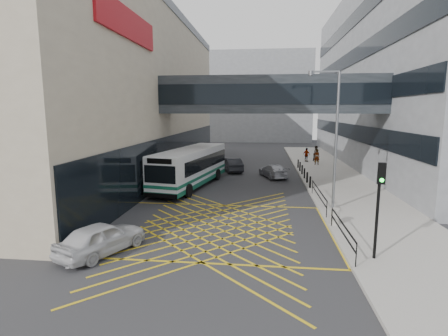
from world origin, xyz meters
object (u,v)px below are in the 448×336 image
(bus, at_px, (191,166))
(car_dark, at_px, (232,165))
(pedestrian_b, at_px, (316,154))
(pedestrian_c, at_px, (307,155))
(car_silver, at_px, (273,170))
(traffic_light, at_px, (379,197))
(car_white, at_px, (102,238))
(street_lamp, at_px, (333,132))
(pedestrian_a, at_px, (317,157))
(litter_bin, at_px, (335,217))

(bus, xyz_separation_m, car_dark, (2.72, 7.55, -0.97))
(pedestrian_b, relative_size, pedestrian_c, 1.12)
(pedestrian_c, bearing_deg, bus, 92.79)
(car_silver, distance_m, traffic_light, 19.05)
(car_white, xyz_separation_m, pedestrian_c, (12.20, 28.77, 0.27))
(bus, distance_m, street_lamp, 12.34)
(car_silver, distance_m, pedestrian_b, 11.80)
(pedestrian_a, xyz_separation_m, pedestrian_b, (0.39, 3.01, 0.03))
(litter_bin, bearing_deg, car_dark, 112.51)
(pedestrian_a, bearing_deg, car_silver, 56.22)
(bus, distance_m, pedestrian_b, 19.54)
(bus, xyz_separation_m, traffic_light, (10.55, -13.90, 1.11))
(car_silver, bearing_deg, car_dark, -53.67)
(litter_bin, bearing_deg, car_white, -156.47)
(bus, relative_size, pedestrian_b, 6.21)
(pedestrian_a, bearing_deg, litter_bin, 84.70)
(bus, distance_m, pedestrian_a, 17.04)
(car_white, distance_m, pedestrian_a, 29.38)
(street_lamp, bearing_deg, car_silver, 104.09)
(bus, height_order, car_silver, bus)
(car_dark, bearing_deg, street_lamp, 100.53)
(car_white, height_order, car_dark, car_white)
(car_white, bearing_deg, litter_bin, -131.85)
(pedestrian_b, bearing_deg, pedestrian_c, 162.70)
(bus, relative_size, litter_bin, 13.15)
(car_silver, height_order, pedestrian_b, pedestrian_b)
(car_white, relative_size, traffic_light, 1.12)
(litter_bin, xyz_separation_m, pedestrian_a, (2.18, 21.60, 0.45))
(street_lamp, bearing_deg, bus, 145.89)
(pedestrian_c, bearing_deg, litter_bin, 126.99)
(pedestrian_c, bearing_deg, street_lamp, 127.39)
(car_dark, distance_m, street_lamp, 16.25)
(street_lamp, bearing_deg, car_dark, 115.84)
(car_silver, distance_m, pedestrian_c, 10.76)
(car_dark, xyz_separation_m, pedestrian_c, (8.40, 7.00, 0.28))
(car_silver, height_order, pedestrian_c, pedestrian_c)
(car_white, distance_m, litter_bin, 11.84)
(bus, height_order, street_lamp, street_lamp)
(car_silver, relative_size, pedestrian_b, 2.29)
(car_dark, xyz_separation_m, litter_bin, (7.06, -17.04, -0.11))
(litter_bin, bearing_deg, bus, 135.89)
(car_silver, xyz_separation_m, pedestrian_b, (5.46, 10.45, 0.43))
(street_lamp, height_order, pedestrian_b, street_lamp)
(street_lamp, bearing_deg, car_white, -146.91)
(car_dark, distance_m, pedestrian_b, 12.26)
(litter_bin, xyz_separation_m, pedestrian_b, (2.57, 24.61, 0.49))
(pedestrian_a, bearing_deg, bus, 45.82)
(street_lamp, distance_m, litter_bin, 5.41)
(traffic_light, bearing_deg, car_dark, 113.64)
(car_white, relative_size, car_silver, 1.07)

